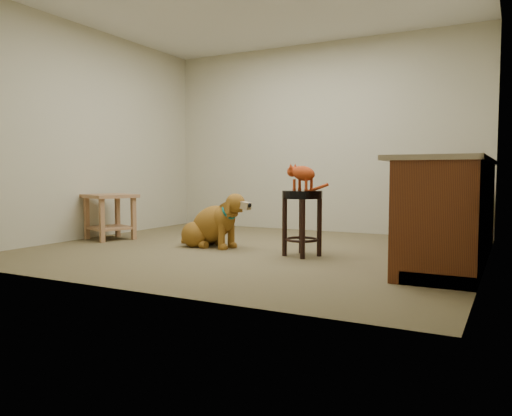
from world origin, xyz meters
The scene contains 8 objects.
floor centered at (0.00, 0.00, 0.00)m, with size 4.50×4.00×0.01m, color brown.
room_shell centered at (0.00, 0.00, 1.68)m, with size 4.54×4.04×2.62m.
cabinet_run centered at (1.94, 0.30, 0.44)m, with size 0.70×2.56×0.94m.
padded_stool centered at (0.63, -0.11, 0.45)m, with size 0.42×0.42×0.64m.
wood_stool centered at (1.85, 1.70, 0.38)m, with size 0.43×0.43×0.73m.
side_table centered at (-1.92, -0.06, 0.36)m, with size 0.68×0.68×0.55m.
golden_retriever centered at (-0.47, -0.01, 0.24)m, with size 0.99×0.53×0.64m.
tabby_kitten centered at (0.62, -0.11, 0.80)m, with size 0.46×0.23×0.29m.
Camera 1 is at (2.47, -4.59, 0.81)m, focal length 35.00 mm.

